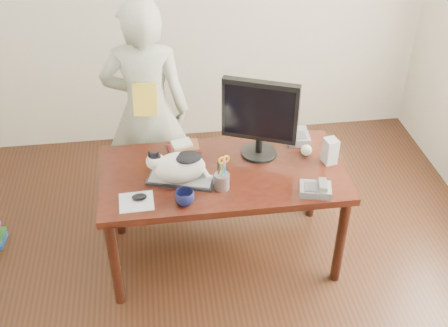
% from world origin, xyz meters
% --- Properties ---
extents(room, '(4.50, 4.50, 4.50)m').
position_xyz_m(room, '(0.00, 0.00, 1.35)').
color(room, black).
rests_on(room, ground).
extents(desk, '(1.60, 0.80, 0.75)m').
position_xyz_m(desk, '(0.00, 0.68, 0.60)').
color(desk, black).
rests_on(desk, ground).
extents(keyboard, '(0.45, 0.28, 0.03)m').
position_xyz_m(keyboard, '(-0.28, 0.53, 0.76)').
color(keyboard, black).
rests_on(keyboard, desk).
extents(cat, '(0.42, 0.28, 0.24)m').
position_xyz_m(cat, '(-0.30, 0.53, 0.87)').
color(cat, white).
rests_on(cat, keyboard).
extents(monitor, '(0.48, 0.32, 0.56)m').
position_xyz_m(monitor, '(0.26, 0.75, 1.07)').
color(monitor, black).
rests_on(monitor, desk).
extents(pen_cup, '(0.13, 0.13, 0.24)m').
position_xyz_m(pen_cup, '(-0.03, 0.43, 0.82)').
color(pen_cup, '#949499').
rests_on(pen_cup, desk).
extents(mousepad, '(0.21, 0.20, 0.00)m').
position_xyz_m(mousepad, '(-0.56, 0.36, 0.75)').
color(mousepad, silver).
rests_on(mousepad, desk).
extents(mouse, '(0.10, 0.06, 0.04)m').
position_xyz_m(mouse, '(-0.54, 0.38, 0.77)').
color(mouse, black).
rests_on(mouse, mousepad).
extents(coffee_mug, '(0.17, 0.17, 0.09)m').
position_xyz_m(coffee_mug, '(-0.27, 0.31, 0.80)').
color(coffee_mug, black).
rests_on(coffee_mug, desk).
extents(phone, '(0.22, 0.18, 0.09)m').
position_xyz_m(phone, '(0.54, 0.30, 0.78)').
color(phone, slate).
rests_on(phone, desk).
extents(speaker, '(0.10, 0.10, 0.18)m').
position_xyz_m(speaker, '(0.72, 0.61, 0.84)').
color(speaker, '#9B9B9D').
rests_on(speaker, desk).
extents(baseball, '(0.08, 0.08, 0.08)m').
position_xyz_m(baseball, '(0.59, 0.71, 0.79)').
color(baseball, white).
rests_on(baseball, desk).
extents(book_stack, '(0.23, 0.18, 0.08)m').
position_xyz_m(book_stack, '(-0.24, 0.86, 0.78)').
color(book_stack, '#461216').
rests_on(book_stack, desk).
extents(calculator, '(0.16, 0.21, 0.06)m').
position_xyz_m(calculator, '(0.57, 0.90, 0.78)').
color(calculator, slate).
rests_on(calculator, desk).
extents(person, '(0.67, 0.48, 1.72)m').
position_xyz_m(person, '(-0.47, 1.26, 0.86)').
color(person, beige).
rests_on(person, ground).
extents(held_book, '(0.17, 0.11, 0.23)m').
position_xyz_m(held_book, '(-0.47, 1.09, 1.05)').
color(held_book, gold).
rests_on(held_book, person).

